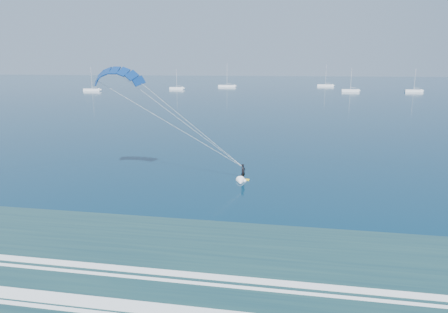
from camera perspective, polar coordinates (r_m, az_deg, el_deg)
kitesurfer_rig at (r=45.81m, az=-6.20°, el=5.16°), size 18.10×6.75×14.40m
sailboat_0 at (r=217.97m, az=-18.30°, el=9.04°), size 8.90×2.40×12.08m
sailboat_1 at (r=222.48m, az=-6.76°, el=9.67°), size 7.75×2.40×10.78m
sailboat_2 at (r=243.77m, az=0.43°, el=10.06°), size 10.40×2.40×13.79m
sailboat_3 at (r=212.14m, az=17.60°, el=9.00°), size 8.47×2.40×11.79m
sailboat_4 at (r=257.85m, az=14.27°, el=9.83°), size 9.78×2.40×13.15m
sailboat_5 at (r=220.91m, az=25.47°, el=8.49°), size 8.27×2.40×11.35m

